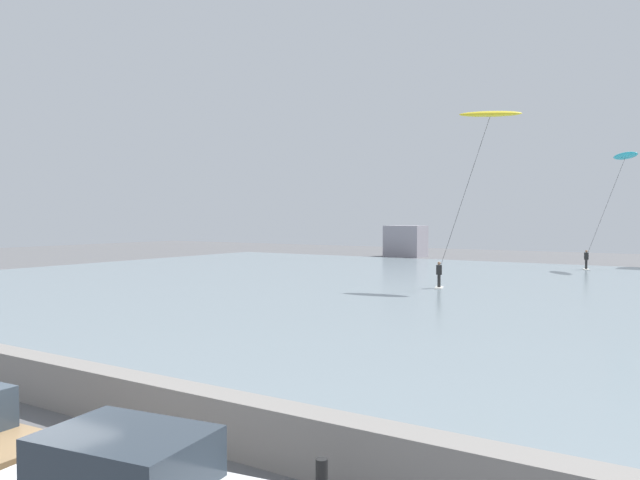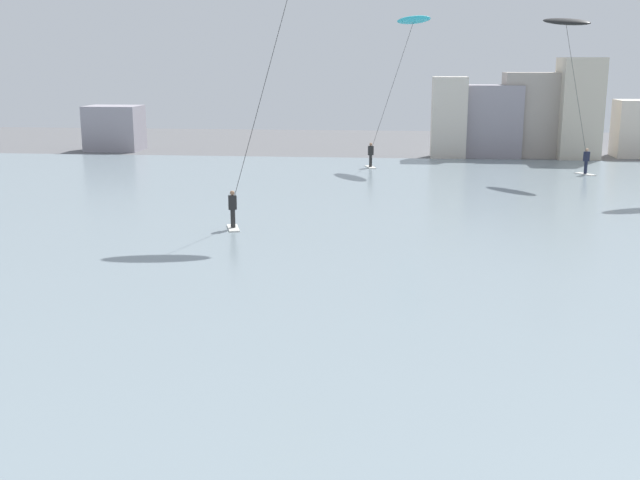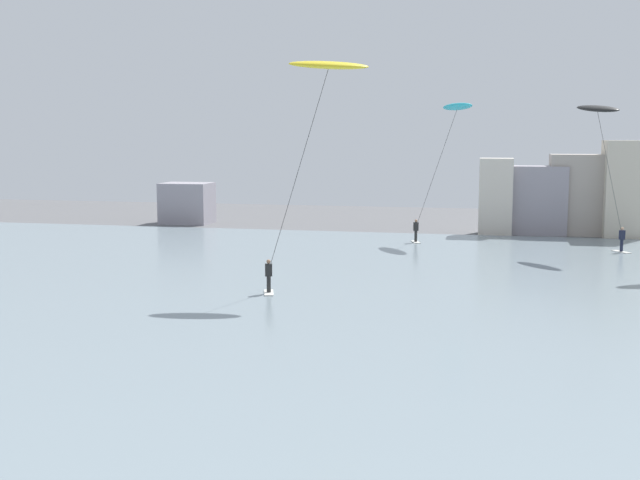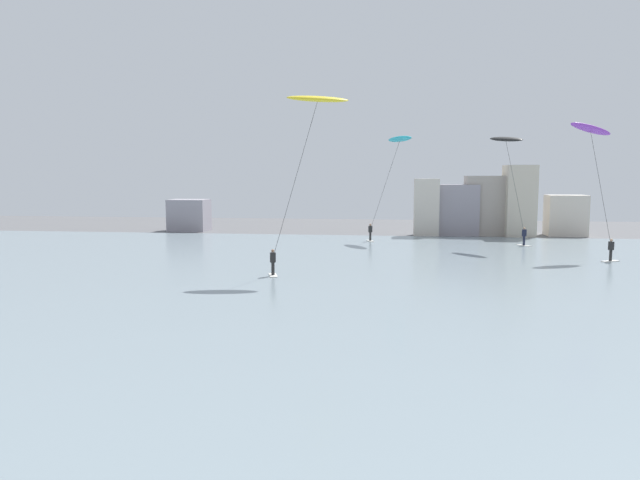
{
  "view_description": "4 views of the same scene",
  "coord_description": "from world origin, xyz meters",
  "px_view_note": "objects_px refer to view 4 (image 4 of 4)",
  "views": [
    {
      "loc": [
        9.39,
        -5.49,
        4.54
      ],
      "look_at": [
        -1.54,
        11.3,
        3.81
      ],
      "focal_mm": 35.29,
      "sensor_mm": 36.0,
      "label": 1
    },
    {
      "loc": [
        1.22,
        -0.0,
        7.1
      ],
      "look_at": [
        0.13,
        10.63,
        4.59
      ],
      "focal_mm": 43.08,
      "sensor_mm": 36.0,
      "label": 2
    },
    {
      "loc": [
        4.68,
        -3.94,
        7.56
      ],
      "look_at": [
        0.27,
        15.82,
        4.87
      ],
      "focal_mm": 43.75,
      "sensor_mm": 36.0,
      "label": 3
    },
    {
      "loc": [
        1.7,
        -3.02,
        6.21
      ],
      "look_at": [
        -0.8,
        16.11,
        4.06
      ],
      "focal_mm": 32.47,
      "sensor_mm": 36.0,
      "label": 4
    }
  ],
  "objects_px": {
    "kitesurfer_cyan": "(398,146)",
    "kitesurfer_purple": "(592,139)",
    "kitesurfer_black": "(507,147)",
    "kitesurfer_yellow": "(315,110)"
  },
  "relations": [
    {
      "from": "kitesurfer_black",
      "to": "kitesurfer_cyan",
      "type": "bearing_deg",
      "value": 155.49
    },
    {
      "from": "kitesurfer_yellow",
      "to": "kitesurfer_purple",
      "type": "height_order",
      "value": "kitesurfer_yellow"
    },
    {
      "from": "kitesurfer_cyan",
      "to": "kitesurfer_yellow",
      "type": "bearing_deg",
      "value": -104.83
    },
    {
      "from": "kitesurfer_cyan",
      "to": "kitesurfer_purple",
      "type": "height_order",
      "value": "kitesurfer_purple"
    },
    {
      "from": "kitesurfer_purple",
      "to": "kitesurfer_black",
      "type": "bearing_deg",
      "value": 135.39
    },
    {
      "from": "kitesurfer_black",
      "to": "kitesurfer_yellow",
      "type": "bearing_deg",
      "value": -133.34
    },
    {
      "from": "kitesurfer_cyan",
      "to": "kitesurfer_purple",
      "type": "relative_size",
      "value": 0.97
    },
    {
      "from": "kitesurfer_yellow",
      "to": "kitesurfer_purple",
      "type": "distance_m",
      "value": 22.22
    },
    {
      "from": "kitesurfer_cyan",
      "to": "kitesurfer_yellow",
      "type": "height_order",
      "value": "kitesurfer_yellow"
    },
    {
      "from": "kitesurfer_cyan",
      "to": "kitesurfer_black",
      "type": "relative_size",
      "value": 1.03
    }
  ]
}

